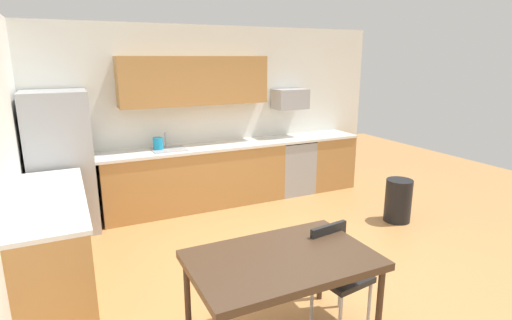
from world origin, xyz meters
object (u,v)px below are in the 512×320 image
oven_range (292,166)px  trash_bin (398,200)px  microwave (290,99)px  dining_table (282,264)px  kettle (158,144)px  chair_near_table (336,267)px  refrigerator (61,163)px

oven_range → trash_bin: (0.69, -1.75, -0.16)m
microwave → trash_bin: microwave is taller
dining_table → kettle: size_ratio=7.00×
oven_range → kettle: 2.28m
trash_bin → chair_near_table: bearing=-146.4°
kettle → oven_range: bearing=-1.3°
microwave → chair_near_table: 3.71m
oven_range → dining_table: 3.81m
chair_near_table → trash_bin: bearing=33.6°
oven_range → dining_table: size_ratio=0.65×
refrigerator → kettle: size_ratio=9.17×
dining_table → trash_bin: 3.10m
refrigerator → dining_table: 3.48m
microwave → trash_bin: 2.34m
refrigerator → microwave: size_ratio=3.40×
oven_range → dining_table: oven_range is taller
dining_table → kettle: bearing=93.5°
chair_near_table → kettle: (-0.77, 3.20, 0.52)m
microwave → chair_near_table: size_ratio=0.64×
refrigerator → trash_bin: refrigerator is taller
microwave → chair_near_table: microwave is taller
oven_range → trash_bin: 1.88m
refrigerator → dining_table: bearing=-65.0°
kettle → dining_table: bearing=-86.5°
oven_range → kettle: bearing=178.7°
trash_bin → dining_table: bearing=-151.1°
microwave → kettle: microwave is taller
refrigerator → trash_bin: size_ratio=3.06×
microwave → dining_table: bearing=-121.1°
kettle → microwave: bearing=1.3°
refrigerator → trash_bin: 4.53m
microwave → trash_bin: size_ratio=0.90×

